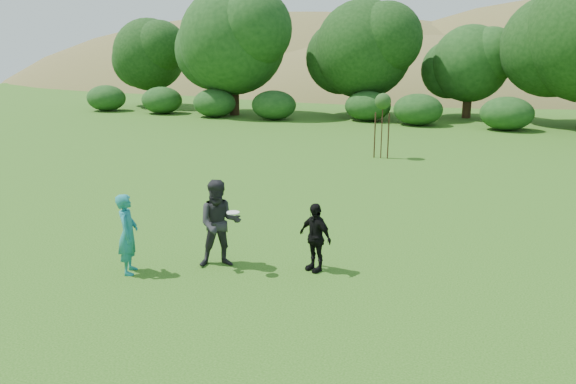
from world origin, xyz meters
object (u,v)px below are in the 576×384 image
(player_black, at_px, (315,237))
(sapling, at_px, (383,103))
(player_grey, at_px, (220,224))
(player_teal, at_px, (128,234))

(player_black, distance_m, sapling, 13.55)
(player_grey, height_order, sapling, sapling)
(player_teal, height_order, player_black, player_teal)
(player_grey, bearing_deg, player_teal, -176.36)
(player_teal, bearing_deg, sapling, -34.15)
(player_black, bearing_deg, player_grey, -139.91)
(player_teal, relative_size, player_grey, 0.89)
(player_black, relative_size, sapling, 0.53)
(player_grey, relative_size, sapling, 0.69)
(player_grey, height_order, player_black, player_grey)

